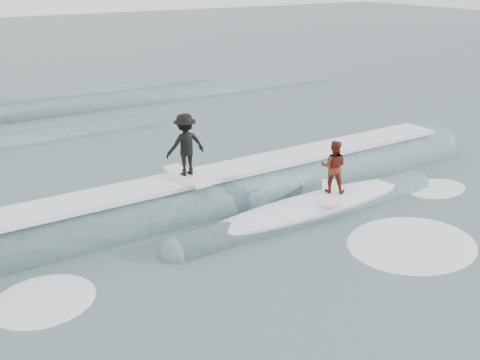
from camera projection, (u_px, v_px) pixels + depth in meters
ground at (307, 260)px, 13.59m from camera, size 160.00×160.00×0.00m
breaking_wave at (236, 203)px, 16.78m from camera, size 21.64×3.83×2.09m
surfer_black at (185, 147)px, 15.54m from camera, size 1.20×2.04×1.94m
surfer_red at (333, 170)px, 15.97m from camera, size 1.69×1.90×1.71m
whitewater at (397, 255)px, 13.80m from camera, size 15.08×7.79×0.10m
far_swells at (66, 115)px, 26.85m from camera, size 35.76×8.65×0.80m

